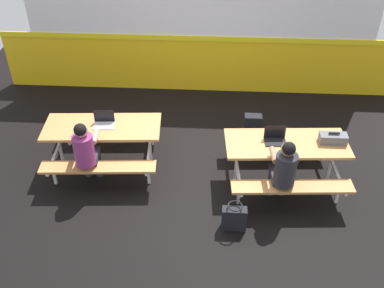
{
  "coord_description": "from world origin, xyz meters",
  "views": [
    {
      "loc": [
        0.33,
        -5.53,
        4.62
      ],
      "look_at": [
        0.0,
        -0.05,
        0.55
      ],
      "focal_mm": 41.36,
      "sensor_mm": 36.0,
      "label": 1
    }
  ],
  "objects_px": {
    "backpack_dark": "(253,126)",
    "student_further": "(284,168)",
    "toolbox_grey": "(333,138)",
    "picnic_table_left": "(103,135)",
    "tote_bag_bright": "(234,218)",
    "student_nearer": "(85,149)",
    "picnic_table_right": "(285,151)",
    "laptop_dark": "(275,139)",
    "laptop_silver": "(104,122)"
  },
  "relations": [
    {
      "from": "backpack_dark",
      "to": "student_further",
      "type": "bearing_deg",
      "value": -80.04
    },
    {
      "from": "toolbox_grey",
      "to": "backpack_dark",
      "type": "xyz_separation_m",
      "value": [
        -1.08,
        1.13,
        -0.6
      ]
    },
    {
      "from": "student_further",
      "to": "toolbox_grey",
      "type": "xyz_separation_m",
      "value": [
        0.77,
        0.61,
        0.1
      ]
    },
    {
      "from": "picnic_table_left",
      "to": "tote_bag_bright",
      "type": "xyz_separation_m",
      "value": [
        2.07,
        -1.32,
        -0.38
      ]
    },
    {
      "from": "picnic_table_left",
      "to": "toolbox_grey",
      "type": "bearing_deg",
      "value": -3.59
    },
    {
      "from": "backpack_dark",
      "to": "student_nearer",
      "type": "bearing_deg",
      "value": -149.88
    },
    {
      "from": "picnic_table_right",
      "to": "student_further",
      "type": "relative_size",
      "value": 1.55
    },
    {
      "from": "picnic_table_left",
      "to": "toolbox_grey",
      "type": "xyz_separation_m",
      "value": [
        3.51,
        -0.22,
        0.24
      ]
    },
    {
      "from": "picnic_table_right",
      "to": "backpack_dark",
      "type": "distance_m",
      "value": 1.3
    },
    {
      "from": "picnic_table_right",
      "to": "backpack_dark",
      "type": "xyz_separation_m",
      "value": [
        -0.41,
        1.18,
        -0.36
      ]
    },
    {
      "from": "picnic_table_left",
      "to": "picnic_table_right",
      "type": "bearing_deg",
      "value": -5.37
    },
    {
      "from": "student_nearer",
      "to": "backpack_dark",
      "type": "relative_size",
      "value": 2.74
    },
    {
      "from": "tote_bag_bright",
      "to": "picnic_table_right",
      "type": "bearing_deg",
      "value": 53.95
    },
    {
      "from": "toolbox_grey",
      "to": "backpack_dark",
      "type": "bearing_deg",
      "value": 133.55
    },
    {
      "from": "student_further",
      "to": "laptop_dark",
      "type": "distance_m",
      "value": 0.6
    },
    {
      "from": "picnic_table_left",
      "to": "student_further",
      "type": "distance_m",
      "value": 2.87
    },
    {
      "from": "student_nearer",
      "to": "laptop_silver",
      "type": "xyz_separation_m",
      "value": [
        0.15,
        0.61,
        0.08
      ]
    },
    {
      "from": "student_nearer",
      "to": "backpack_dark",
      "type": "xyz_separation_m",
      "value": [
        2.55,
        1.48,
        -0.49
      ]
    },
    {
      "from": "picnic_table_right",
      "to": "laptop_dark",
      "type": "relative_size",
      "value": 5.58
    },
    {
      "from": "laptop_dark",
      "to": "toolbox_grey",
      "type": "relative_size",
      "value": 0.84
    },
    {
      "from": "student_nearer",
      "to": "laptop_dark",
      "type": "bearing_deg",
      "value": 6.66
    },
    {
      "from": "student_nearer",
      "to": "backpack_dark",
      "type": "height_order",
      "value": "student_nearer"
    },
    {
      "from": "picnic_table_left",
      "to": "laptop_dark",
      "type": "xyz_separation_m",
      "value": [
        2.66,
        -0.24,
        0.21
      ]
    },
    {
      "from": "picnic_table_left",
      "to": "student_nearer",
      "type": "height_order",
      "value": "student_nearer"
    },
    {
      "from": "laptop_silver",
      "to": "backpack_dark",
      "type": "distance_m",
      "value": 2.62
    },
    {
      "from": "picnic_table_right",
      "to": "student_further",
      "type": "xyz_separation_m",
      "value": [
        -0.1,
        -0.56,
        0.13
      ]
    },
    {
      "from": "picnic_table_right",
      "to": "student_nearer",
      "type": "height_order",
      "value": "student_nearer"
    },
    {
      "from": "picnic_table_left",
      "to": "tote_bag_bright",
      "type": "distance_m",
      "value": 2.49
    },
    {
      "from": "student_nearer",
      "to": "backpack_dark",
      "type": "distance_m",
      "value": 2.99
    },
    {
      "from": "laptop_silver",
      "to": "tote_bag_bright",
      "type": "distance_m",
      "value": 2.52
    },
    {
      "from": "laptop_dark",
      "to": "tote_bag_bright",
      "type": "xyz_separation_m",
      "value": [
        -0.59,
        -1.08,
        -0.59
      ]
    },
    {
      "from": "toolbox_grey",
      "to": "tote_bag_bright",
      "type": "xyz_separation_m",
      "value": [
        -1.44,
        -1.1,
        -0.62
      ]
    },
    {
      "from": "laptop_silver",
      "to": "laptop_dark",
      "type": "relative_size",
      "value": 1.0
    },
    {
      "from": "student_further",
      "to": "toolbox_grey",
      "type": "height_order",
      "value": "student_further"
    },
    {
      "from": "student_nearer",
      "to": "tote_bag_bright",
      "type": "xyz_separation_m",
      "value": [
        2.19,
        -0.76,
        -0.51
      ]
    },
    {
      "from": "backpack_dark",
      "to": "picnic_table_left",
      "type": "bearing_deg",
      "value": -159.39
    },
    {
      "from": "student_further",
      "to": "laptop_silver",
      "type": "relative_size",
      "value": 3.61
    },
    {
      "from": "laptop_dark",
      "to": "student_nearer",
      "type": "bearing_deg",
      "value": -173.34
    },
    {
      "from": "picnic_table_left",
      "to": "backpack_dark",
      "type": "height_order",
      "value": "picnic_table_left"
    },
    {
      "from": "student_further",
      "to": "laptop_silver",
      "type": "xyz_separation_m",
      "value": [
        -2.71,
        0.87,
        0.08
      ]
    },
    {
      "from": "picnic_table_right",
      "to": "student_further",
      "type": "bearing_deg",
      "value": -99.91
    },
    {
      "from": "student_nearer",
      "to": "laptop_silver",
      "type": "bearing_deg",
      "value": 76.15
    },
    {
      "from": "laptop_dark",
      "to": "toolbox_grey",
      "type": "bearing_deg",
      "value": 1.44
    },
    {
      "from": "laptop_silver",
      "to": "tote_bag_bright",
      "type": "xyz_separation_m",
      "value": [
        2.04,
        -1.36,
        -0.59
      ]
    },
    {
      "from": "picnic_table_right",
      "to": "tote_bag_bright",
      "type": "relative_size",
      "value": 4.34
    },
    {
      "from": "picnic_table_right",
      "to": "toolbox_grey",
      "type": "distance_m",
      "value": 0.72
    },
    {
      "from": "backpack_dark",
      "to": "tote_bag_bright",
      "type": "distance_m",
      "value": 2.27
    },
    {
      "from": "laptop_dark",
      "to": "toolbox_grey",
      "type": "height_order",
      "value": "laptop_dark"
    },
    {
      "from": "student_further",
      "to": "tote_bag_bright",
      "type": "relative_size",
      "value": 2.81
    },
    {
      "from": "student_nearer",
      "to": "tote_bag_bright",
      "type": "height_order",
      "value": "student_nearer"
    }
  ]
}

